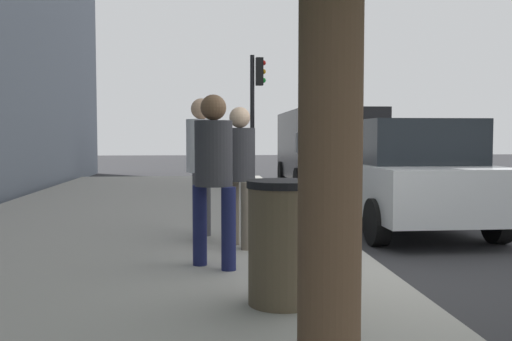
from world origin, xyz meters
The scene contains 10 objects.
ground_plane centered at (0.00, 0.00, 0.00)m, with size 80.00×80.00×0.00m, color #2B2B2D.
sidewalk_slab centered at (0.00, 3.00, 0.07)m, with size 28.00×6.00×0.15m, color gray.
parking_meter centered at (1.47, 0.64, 1.17)m, with size 0.36×0.12×1.41m.
pedestrian_at_meter centered at (1.26, 1.45, 1.16)m, with size 0.50×0.38×1.72m.
pedestrian_bystander centered at (0.17, 1.78, 1.21)m, with size 0.41×0.44×1.79m.
parking_officer centered at (1.92, 1.92, 1.27)m, with size 0.55×0.41×1.87m.
parked_sedan_near centered at (3.34, -1.35, 0.89)m, with size 4.42×2.01×1.77m.
parked_van_far centered at (9.53, -1.35, 1.26)m, with size 5.23×2.18×2.18m.
traffic_signal centered at (10.27, 0.46, 2.58)m, with size 0.24×0.44×3.60m.
trash_bin centered at (-1.18, 1.25, 0.66)m, with size 0.59×0.59×1.01m.
Camera 1 is at (-5.78, 1.87, 1.52)m, focal length 40.55 mm.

